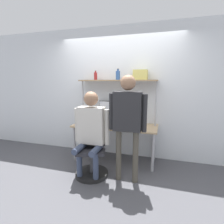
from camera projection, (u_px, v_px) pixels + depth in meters
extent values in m
plane|color=#4C4C51|center=(110.00, 167.00, 3.27)|extent=(12.00, 12.00, 0.00)
cube|color=silver|center=(120.00, 93.00, 3.70)|extent=(8.00, 0.06, 2.70)
cube|color=tan|center=(115.00, 126.00, 3.47)|extent=(1.65, 0.65, 0.03)
cylinder|color=#A5A5AA|center=(75.00, 144.00, 3.50)|extent=(0.05, 0.05, 0.71)
cylinder|color=#A5A5AA|center=(153.00, 153.00, 3.07)|extent=(0.05, 0.05, 0.71)
cylinder|color=#A5A5AA|center=(86.00, 136.00, 4.00)|extent=(0.05, 0.05, 0.71)
cylinder|color=#A5A5AA|center=(155.00, 143.00, 3.57)|extent=(0.05, 0.05, 0.71)
cube|color=#997A56|center=(117.00, 80.00, 3.47)|extent=(1.57, 0.30, 0.02)
cylinder|color=#B2B2B7|center=(83.00, 117.00, 3.83)|extent=(0.04, 0.04, 1.62)
cylinder|color=#B2B2B7|center=(155.00, 122.00, 3.40)|extent=(0.04, 0.04, 1.62)
cylinder|color=black|center=(112.00, 122.00, 3.69)|extent=(0.18, 0.18, 0.01)
cylinder|color=black|center=(112.00, 119.00, 3.68)|extent=(0.06, 0.06, 0.13)
cube|color=black|center=(112.00, 109.00, 3.65)|extent=(0.58, 0.01, 0.33)
cube|color=silver|center=(112.00, 109.00, 3.64)|extent=(0.56, 0.02, 0.30)
cube|color=silver|center=(99.00, 126.00, 3.40)|extent=(0.34, 0.24, 0.01)
cube|color=black|center=(99.00, 125.00, 3.38)|extent=(0.29, 0.13, 0.00)
cube|color=silver|center=(101.00, 118.00, 3.48)|extent=(0.34, 0.04, 0.24)
cube|color=black|center=(101.00, 119.00, 3.47)|extent=(0.30, 0.03, 0.21)
cube|color=#264C8C|center=(113.00, 127.00, 3.32)|extent=(0.07, 0.15, 0.01)
cube|color=black|center=(113.00, 126.00, 3.32)|extent=(0.06, 0.13, 0.00)
cylinder|color=black|center=(92.00, 173.00, 3.00)|extent=(0.56, 0.56, 0.06)
cylinder|color=#4C4C51|center=(92.00, 162.00, 2.96)|extent=(0.06, 0.06, 0.38)
cube|color=#26262B|center=(91.00, 150.00, 2.93)|extent=(0.57, 0.57, 0.05)
cube|color=#26262B|center=(92.00, 132.00, 3.09)|extent=(0.41, 0.16, 0.45)
cylinder|color=#38425B|center=(79.00, 165.00, 2.84)|extent=(0.09, 0.09, 0.49)
cylinder|color=#38425B|center=(96.00, 168.00, 2.76)|extent=(0.09, 0.09, 0.49)
cylinder|color=#38425B|center=(80.00, 148.00, 2.82)|extent=(0.10, 0.38, 0.10)
cylinder|color=#38425B|center=(96.00, 150.00, 2.74)|extent=(0.10, 0.38, 0.10)
cube|color=beige|center=(92.00, 125.00, 2.88)|extent=(0.44, 0.20, 0.61)
cylinder|color=beige|center=(77.00, 125.00, 2.96)|extent=(0.08, 0.08, 0.58)
cylinder|color=beige|center=(107.00, 127.00, 2.81)|extent=(0.08, 0.08, 0.58)
sphere|color=#8C664C|center=(91.00, 99.00, 2.80)|extent=(0.23, 0.23, 0.23)
cylinder|color=#4C473D|center=(119.00, 155.00, 2.82)|extent=(0.09, 0.09, 0.84)
cylinder|color=#4C473D|center=(135.00, 157.00, 2.74)|extent=(0.09, 0.09, 0.84)
cube|color=#262628|center=(128.00, 111.00, 2.65)|extent=(0.42, 0.20, 0.60)
cylinder|color=#262628|center=(112.00, 112.00, 2.73)|extent=(0.08, 0.08, 0.57)
cylinder|color=#262628|center=(145.00, 113.00, 2.58)|extent=(0.08, 0.08, 0.57)
sphere|color=#8C664C|center=(128.00, 83.00, 2.58)|extent=(0.23, 0.23, 0.23)
cylinder|color=maroon|center=(96.00, 76.00, 3.59)|extent=(0.07, 0.07, 0.15)
cylinder|color=maroon|center=(96.00, 72.00, 3.57)|extent=(0.03, 0.03, 0.03)
cylinder|color=black|center=(96.00, 71.00, 3.57)|extent=(0.03, 0.03, 0.01)
cylinder|color=#335999|center=(118.00, 75.00, 3.45)|extent=(0.08, 0.08, 0.17)
cylinder|color=#335999|center=(118.00, 70.00, 3.44)|extent=(0.04, 0.04, 0.03)
cylinder|color=black|center=(118.00, 69.00, 3.43)|extent=(0.04, 0.04, 0.01)
cube|color=#DBCC66|center=(140.00, 75.00, 3.33)|extent=(0.26, 0.22, 0.19)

